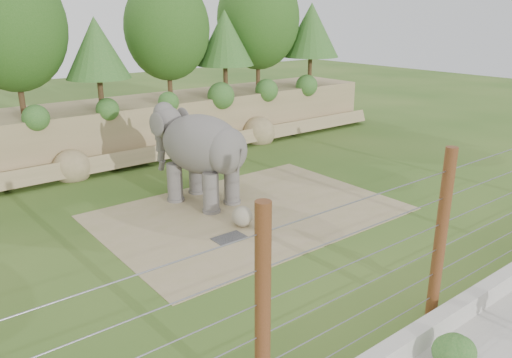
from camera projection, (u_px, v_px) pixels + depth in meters
ground at (298, 247)px, 14.84m from camera, size 90.00×90.00×0.00m
back_embankment at (125, 72)px, 23.36m from camera, size 30.00×5.52×8.77m
dirt_patch at (249, 212)px, 17.36m from camera, size 10.00×7.00×0.02m
drain_grate at (229, 238)px, 15.34m from camera, size 1.00×0.60×0.03m
elephant at (202, 158)px, 17.78m from camera, size 2.73×4.50×3.39m
stone_ball at (242, 216)px, 16.11m from camera, size 0.69×0.69×0.69m
retaining_wall at (452, 315)px, 11.04m from camera, size 26.00×0.35×0.50m
barrier_fence at (441, 236)px, 10.85m from camera, size 20.26×0.26×4.00m
walkway_shrub at (455, 350)px, 9.66m from camera, size 0.80×0.80×0.80m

